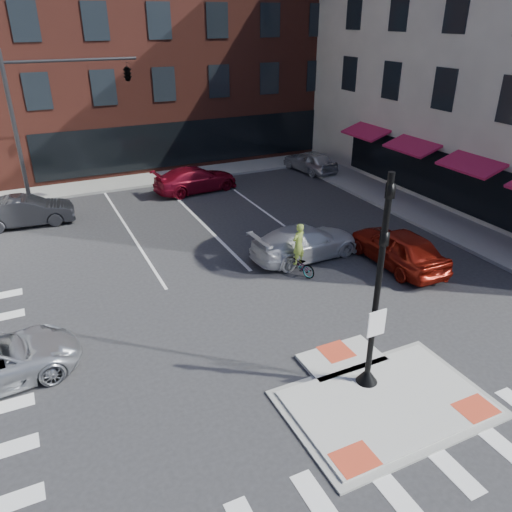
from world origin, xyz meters
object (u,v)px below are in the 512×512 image
white_pickup (305,242)px  bg_car_silver (310,161)px  bg_car_red (196,179)px  red_sedan (398,247)px  cyclist (298,257)px  bg_car_dark (26,211)px

white_pickup → bg_car_silver: size_ratio=1.17×
bg_car_red → red_sedan: bearing=-168.3°
red_sedan → white_pickup: 3.78m
red_sedan → cyclist: (-4.06, 1.09, -0.08)m
bg_car_dark → bg_car_red: bg_car_dark is taller
red_sedan → bg_car_dark: red_sedan is taller
cyclist → white_pickup: bearing=-151.1°
bg_car_dark → bg_car_red: 9.29m
bg_car_silver → cyclist: cyclist is taller
bg_car_dark → white_pickup: bearing=-126.2°
red_sedan → bg_car_red: size_ratio=0.95×
white_pickup → bg_car_silver: bg_car_silver is taller
bg_car_dark → cyclist: cyclist is taller
red_sedan → bg_car_silver: red_sedan is taller
red_sedan → bg_car_dark: size_ratio=1.07×
bg_car_dark → red_sedan: bearing=-125.4°
bg_car_silver → white_pickup: bearing=49.1°
white_pickup → cyclist: bearing=135.1°
bg_car_silver → red_sedan: bearing=64.9°
cyclist → bg_car_silver: bearing=-142.5°
white_pickup → cyclist: 1.57m
red_sedan → bg_car_silver: bearing=-105.7°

